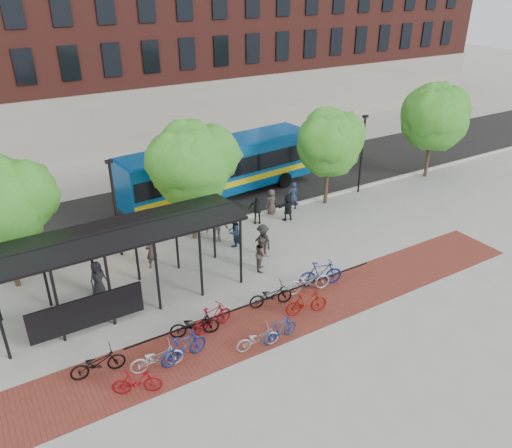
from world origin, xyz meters
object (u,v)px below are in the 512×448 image
bike_9 (306,302)px  pedestrian_5 (288,207)px  tree_b (191,160)px  tree_c (330,140)px  bus_shelter (117,241)px  bus (220,166)px  bike_11 (321,273)px  pedestrian_6 (271,202)px  bike_8 (271,295)px  pedestrian_1 (152,251)px  bike_1 (137,381)px  bike_4 (194,325)px  bike_5 (212,317)px  bike_0 (98,363)px  bike_6 (258,338)px  bike_3 (184,347)px  pedestrian_3 (217,225)px  pedestrian_7 (293,196)px  pedestrian_2 (233,231)px  bike_2 (157,358)px  bike_10 (308,281)px  lamp_post_left (115,206)px  pedestrian_0 (98,279)px  lamp_post_right (362,152)px  pedestrian_8 (262,254)px  bike_7 (280,329)px  pedestrian_9 (263,240)px

bike_9 → pedestrian_5: bearing=-15.7°
tree_b → tree_c: tree_b is taller
bus_shelter → bus: bus_shelter is taller
bike_11 → pedestrian_6: pedestrian_6 is taller
bike_8 → pedestrian_1: bearing=41.7°
tree_b → bike_1: 12.07m
tree_c → bike_4: tree_c is taller
bike_5 → pedestrian_5: size_ratio=1.17×
bus → bike_0: bus is taller
bike_6 → bike_3: bearing=80.4°
bike_3 → bike_5: 2.04m
pedestrian_3 → pedestrian_7: size_ratio=1.10×
bus → bike_5: size_ratio=7.17×
bike_5 → pedestrian_2: size_ratio=1.08×
tree_c → bike_3: size_ratio=3.03×
bike_0 → bike_2: bike_2 is taller
bike_5 → bike_10: bearing=-97.9°
bike_4 → pedestrian_5: pedestrian_5 is taller
bike_11 → pedestrian_3: pedestrian_3 is taller
lamp_post_left → bike_5: (1.33, -7.81, -2.19)m
bus → pedestrian_3: (-2.99, -5.42, -1.06)m
bike_3 → bike_4: size_ratio=0.99×
bike_9 → bike_10: 1.65m
pedestrian_7 → pedestrian_1: bearing=17.4°
bike_4 → pedestrian_3: 7.84m
bus_shelter → bike_5: bearing=-56.5°
bike_11 → bike_10: bearing=116.4°
bus_shelter → pedestrian_6: 11.49m
lamp_post_left → bike_3: size_ratio=2.62×
tree_c → pedestrian_0: 15.63m
tree_b → pedestrian_1: size_ratio=3.71×
bike_0 → bike_9: 8.59m
pedestrian_1 → pedestrian_5: (8.65, 0.92, -0.07)m
tree_b → bike_5: (-2.76, -7.56, -3.90)m
tree_b → bike_4: bearing=-115.2°
lamp_post_right → pedestrian_6: size_ratio=3.37×
pedestrian_8 → pedestrian_0: bearing=112.3°
bike_10 → pedestrian_0: (-8.18, 4.58, 0.29)m
bike_2 → bike_9: size_ratio=1.06×
bike_4 → pedestrian_5: 11.29m
bike_7 → bike_1: bearing=81.6°
bike_5 → lamp_post_right: bearing=-71.8°
bike_0 → pedestrian_3: pedestrian_3 is taller
bike_3 → bike_11: 7.58m
bike_9 → pedestrian_0: size_ratio=1.09×
lamp_post_right → tree_b: bearing=-178.8°
pedestrian_9 → bike_9: bearing=-16.9°
bike_4 → bus_shelter: bearing=40.9°
pedestrian_2 → bike_10: bearing=61.1°
bike_6 → pedestrian_7: size_ratio=0.99×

